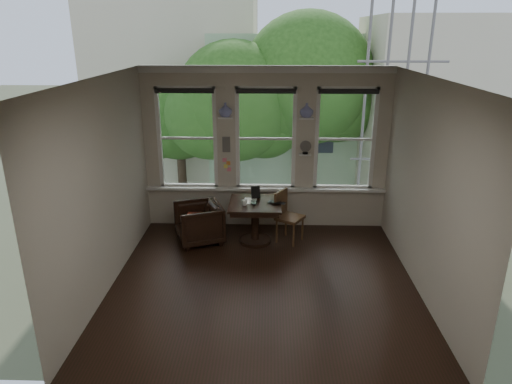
{
  "coord_description": "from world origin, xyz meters",
  "views": [
    {
      "loc": [
        0.08,
        -6.0,
        3.56
      ],
      "look_at": [
        -0.14,
        0.9,
        1.13
      ],
      "focal_mm": 32.0,
      "sensor_mm": 36.0,
      "label": 1
    }
  ],
  "objects_px": {
    "side_chair_right": "(290,217)",
    "laptop": "(276,204)",
    "table": "(255,222)",
    "armchair_left": "(199,223)",
    "mug": "(244,203)"
  },
  "relations": [
    {
      "from": "laptop",
      "to": "mug",
      "type": "height_order",
      "value": "mug"
    },
    {
      "from": "armchair_left",
      "to": "side_chair_right",
      "type": "relative_size",
      "value": 0.85
    },
    {
      "from": "laptop",
      "to": "armchair_left",
      "type": "bearing_deg",
      "value": -160.82
    },
    {
      "from": "side_chair_right",
      "to": "mug",
      "type": "height_order",
      "value": "side_chair_right"
    },
    {
      "from": "table",
      "to": "laptop",
      "type": "bearing_deg",
      "value": -13.0
    },
    {
      "from": "armchair_left",
      "to": "mug",
      "type": "distance_m",
      "value": 0.94
    },
    {
      "from": "armchair_left",
      "to": "mug",
      "type": "xyz_separation_m",
      "value": [
        0.82,
        -0.12,
        0.44
      ]
    },
    {
      "from": "table",
      "to": "laptop",
      "type": "xyz_separation_m",
      "value": [
        0.36,
        -0.08,
        0.39
      ]
    },
    {
      "from": "side_chair_right",
      "to": "armchair_left",
      "type": "bearing_deg",
      "value": 123.02
    },
    {
      "from": "armchair_left",
      "to": "table",
      "type": "bearing_deg",
      "value": 69.9
    },
    {
      "from": "table",
      "to": "side_chair_right",
      "type": "bearing_deg",
      "value": 4.88
    },
    {
      "from": "table",
      "to": "armchair_left",
      "type": "distance_m",
      "value": 1.0
    },
    {
      "from": "armchair_left",
      "to": "mug",
      "type": "height_order",
      "value": "mug"
    },
    {
      "from": "table",
      "to": "mug",
      "type": "distance_m",
      "value": 0.48
    },
    {
      "from": "side_chair_right",
      "to": "laptop",
      "type": "height_order",
      "value": "side_chair_right"
    }
  ]
}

